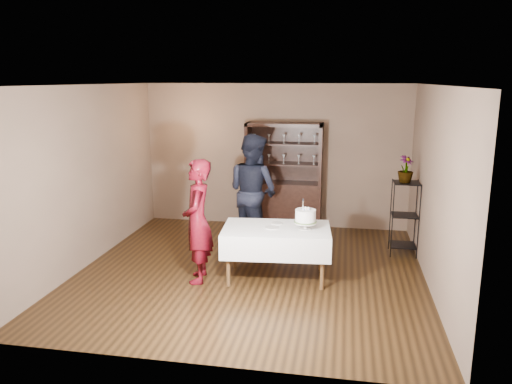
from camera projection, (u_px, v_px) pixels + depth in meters
floor at (251, 272)px, 7.37m from camera, size 5.00×5.00×0.00m
ceiling at (250, 85)px, 6.77m from camera, size 5.00×5.00×0.00m
back_wall at (275, 156)px, 9.46m from camera, size 5.00×0.02×2.70m
wall_left at (87, 176)px, 7.50m from camera, size 0.02×5.00×2.70m
wall_right at (435, 189)px, 6.63m from camera, size 0.02×5.00×2.70m
china_hutch at (284, 194)px, 9.34m from camera, size 1.40×0.48×2.00m
plant_etagere at (404, 215)px, 7.98m from camera, size 0.42×0.42×1.20m
cake_table at (276, 240)px, 7.02m from camera, size 1.57×1.05×0.75m
woman at (198, 221)px, 6.88m from camera, size 0.53×0.70×1.73m
man at (253, 191)px, 8.28m from camera, size 1.17×1.11×1.91m
cake at (305, 217)px, 6.88m from camera, size 0.35×0.35×0.44m
plate_near at (272, 228)px, 6.95m from camera, size 0.21×0.21×0.01m
plate_far at (277, 223)px, 7.17m from camera, size 0.17×0.17×0.01m
potted_plant at (406, 169)px, 7.81m from camera, size 0.33×0.33×0.42m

